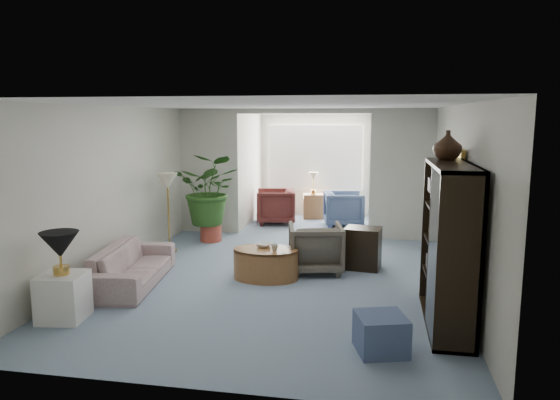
% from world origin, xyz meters
% --- Properties ---
extents(floor, '(6.00, 6.00, 0.00)m').
position_xyz_m(floor, '(0.00, 0.00, 0.00)').
color(floor, '#8395AD').
rests_on(floor, ground).
extents(sunroom_floor, '(2.60, 2.60, 0.00)m').
position_xyz_m(sunroom_floor, '(0.00, 4.10, 0.00)').
color(sunroom_floor, '#8395AD').
rests_on(sunroom_floor, ground).
extents(back_pier_left, '(1.20, 0.12, 2.50)m').
position_xyz_m(back_pier_left, '(-1.90, 3.00, 1.25)').
color(back_pier_left, silver).
rests_on(back_pier_left, ground).
extents(back_pier_right, '(1.20, 0.12, 2.50)m').
position_xyz_m(back_pier_right, '(1.90, 3.00, 1.25)').
color(back_pier_right, silver).
rests_on(back_pier_right, ground).
extents(back_header, '(2.60, 0.12, 0.10)m').
position_xyz_m(back_header, '(0.00, 3.00, 2.45)').
color(back_header, silver).
rests_on(back_header, back_pier_left).
extents(window_pane, '(2.20, 0.02, 1.50)m').
position_xyz_m(window_pane, '(0.00, 5.18, 1.40)').
color(window_pane, white).
extents(window_blinds, '(2.20, 0.02, 1.50)m').
position_xyz_m(window_blinds, '(0.00, 5.15, 1.40)').
color(window_blinds, white).
extents(framed_picture, '(0.04, 0.50, 0.40)m').
position_xyz_m(framed_picture, '(2.46, -0.10, 1.70)').
color(framed_picture, beige).
extents(sofa, '(0.97, 1.97, 0.55)m').
position_xyz_m(sofa, '(-1.93, -0.42, 0.28)').
color(sofa, '#B9AD9C').
rests_on(sofa, ground).
extents(end_table, '(0.55, 0.55, 0.54)m').
position_xyz_m(end_table, '(-2.13, -1.77, 0.27)').
color(end_table, white).
rests_on(end_table, ground).
extents(table_lamp, '(0.44, 0.44, 0.30)m').
position_xyz_m(table_lamp, '(-2.13, -1.77, 0.89)').
color(table_lamp, black).
rests_on(table_lamp, end_table).
extents(floor_lamp, '(0.36, 0.36, 0.28)m').
position_xyz_m(floor_lamp, '(-2.10, 1.34, 1.25)').
color(floor_lamp, beige).
rests_on(floor_lamp, ground).
extents(coffee_table, '(1.13, 1.13, 0.45)m').
position_xyz_m(coffee_table, '(-0.13, 0.15, 0.23)').
color(coffee_table, brown).
rests_on(coffee_table, ground).
extents(coffee_bowl, '(0.27, 0.27, 0.06)m').
position_xyz_m(coffee_bowl, '(-0.18, 0.25, 0.48)').
color(coffee_bowl, silver).
rests_on(coffee_bowl, coffee_table).
extents(coffee_cup, '(0.12, 0.12, 0.09)m').
position_xyz_m(coffee_cup, '(0.02, 0.05, 0.50)').
color(coffee_cup, beige).
rests_on(coffee_cup, coffee_table).
extents(wingback_chair, '(0.94, 0.96, 0.74)m').
position_xyz_m(wingback_chair, '(0.54, 0.65, 0.37)').
color(wingback_chair, '#676151').
rests_on(wingback_chair, ground).
extents(side_table_dark, '(0.60, 0.50, 0.65)m').
position_xyz_m(side_table_dark, '(1.24, 0.95, 0.32)').
color(side_table_dark, black).
rests_on(side_table_dark, ground).
extents(entertainment_cabinet, '(0.44, 1.65, 1.84)m').
position_xyz_m(entertainment_cabinet, '(2.23, -1.09, 0.92)').
color(entertainment_cabinet, black).
rests_on(entertainment_cabinet, ground).
extents(cabinet_urn, '(0.33, 0.33, 0.35)m').
position_xyz_m(cabinet_urn, '(2.23, -0.59, 2.01)').
color(cabinet_urn, '#311D10').
rests_on(cabinet_urn, entertainment_cabinet).
extents(ottoman, '(0.59, 0.59, 0.38)m').
position_xyz_m(ottoman, '(1.50, -1.96, 0.19)').
color(ottoman, slate).
rests_on(ottoman, ground).
extents(plant_pot, '(0.40, 0.40, 0.32)m').
position_xyz_m(plant_pot, '(-1.64, 2.25, 0.16)').
color(plant_pot, '#A23F2F').
rests_on(plant_pot, ground).
extents(house_plant, '(1.21, 1.05, 1.35)m').
position_xyz_m(house_plant, '(-1.64, 2.25, 0.99)').
color(house_plant, '#29551D').
rests_on(house_plant, plant_pot).
extents(sunroom_chair_blue, '(0.95, 0.94, 0.75)m').
position_xyz_m(sunroom_chair_blue, '(0.76, 4.10, 0.37)').
color(sunroom_chair_blue, slate).
rests_on(sunroom_chair_blue, ground).
extents(sunroom_chair_maroon, '(0.98, 0.96, 0.76)m').
position_xyz_m(sunroom_chair_maroon, '(-0.74, 4.10, 0.38)').
color(sunroom_chair_maroon, '#5D261F').
rests_on(sunroom_chair_maroon, ground).
extents(sunroom_table, '(0.52, 0.44, 0.57)m').
position_xyz_m(sunroom_table, '(0.01, 4.85, 0.28)').
color(sunroom_table, brown).
rests_on(sunroom_table, ground).
extents(shelf_clutter, '(0.30, 1.26, 1.06)m').
position_xyz_m(shelf_clutter, '(2.18, -1.16, 1.09)').
color(shelf_clutter, black).
rests_on(shelf_clutter, entertainment_cabinet).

